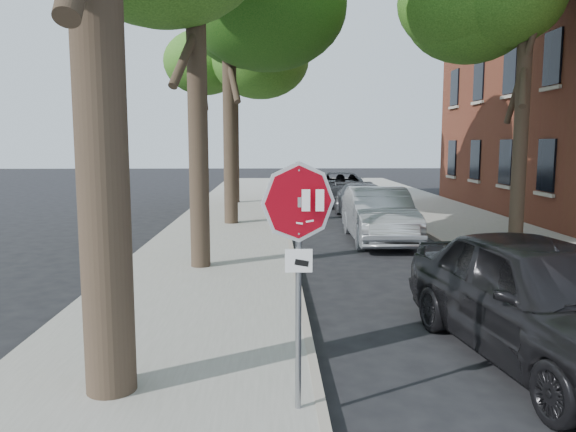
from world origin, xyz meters
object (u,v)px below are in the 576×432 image
(car_c, at_px, (364,202))
(car_d, at_px, (341,188))
(car_b, at_px, (379,215))
(tree_far, at_px, (233,49))
(stop_sign, at_px, (299,238))
(car_a, at_px, (541,299))

(car_c, distance_m, car_d, 5.36)
(car_d, bearing_deg, car_b, -86.83)
(tree_far, relative_size, car_d, 1.70)
(stop_sign, distance_m, car_c, 16.22)
(car_c, xyz_separation_m, car_d, (-0.25, 5.35, 0.09))
(stop_sign, height_order, car_a, stop_sign)
(stop_sign, height_order, car_b, stop_sign)
(tree_far, distance_m, car_c, 9.97)
(tree_far, bearing_deg, car_d, 0.46)
(stop_sign, height_order, car_c, stop_sign)
(stop_sign, relative_size, tree_far, 0.28)
(car_b, bearing_deg, stop_sign, -104.35)
(stop_sign, bearing_deg, car_c, 78.22)
(car_a, height_order, car_c, car_a)
(car_b, height_order, car_c, car_b)
(stop_sign, xyz_separation_m, car_d, (3.05, 21.18, -1.18))
(stop_sign, distance_m, car_d, 21.43)
(tree_far, distance_m, car_d, 8.21)
(car_c, bearing_deg, car_b, -97.35)
(tree_far, bearing_deg, car_b, -64.51)
(stop_sign, relative_size, car_d, 0.47)
(car_a, distance_m, car_d, 19.65)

